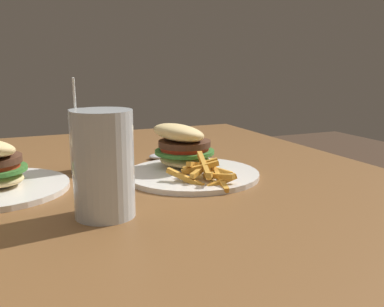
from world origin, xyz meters
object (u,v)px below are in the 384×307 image
(beer_glass, at_px, (104,168))
(spoon, at_px, (163,156))
(juice_glass, at_px, (87,144))
(meal_plate_near, at_px, (187,157))

(beer_glass, height_order, spoon, beer_glass)
(beer_glass, height_order, juice_glass, juice_glass)
(juice_glass, relative_size, spoon, 1.28)
(meal_plate_near, xyz_separation_m, spoon, (0.15, -0.00, -0.03))
(beer_glass, xyz_separation_m, juice_glass, (0.28, -0.03, -0.01))
(meal_plate_near, relative_size, beer_glass, 1.69)
(meal_plate_near, height_order, juice_glass, juice_glass)
(beer_glass, bearing_deg, meal_plate_near, -49.29)
(spoon, bearing_deg, meal_plate_near, 100.72)
(juice_glass, height_order, spoon, juice_glass)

